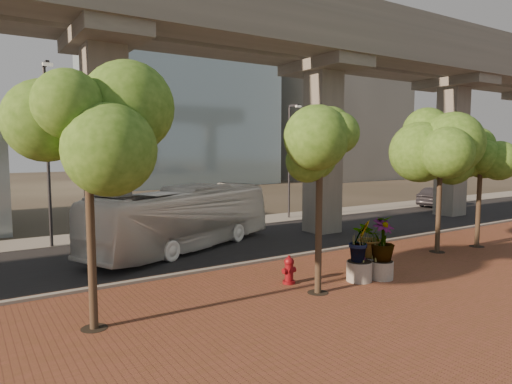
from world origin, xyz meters
TOP-DOWN VIEW (x-y plane):
  - ground at (0.00, 0.00)m, footprint 160.00×160.00m
  - brick_plaza at (0.00, -8.00)m, footprint 70.00×13.00m
  - asphalt_road at (0.00, 2.00)m, footprint 90.00×8.00m
  - curb_strip at (0.00, -2.00)m, footprint 70.00×0.25m
  - far_sidewalk at (0.00, 7.50)m, footprint 90.00×3.00m
  - transit_viaduct at (0.00, 2.00)m, footprint 72.00×5.60m
  - midrise_block at (38.00, 36.00)m, footprint 18.00×16.00m
  - transit_bus at (-2.49, 2.08)m, footprint 10.71×6.59m
  - parked_car at (21.52, 5.42)m, footprint 4.85×2.55m
  - fire_hydrant at (-1.67, -5.03)m, footprint 0.50×0.45m
  - planter_front at (1.48, -5.86)m, footprint 2.06×2.06m
  - planter_right at (1.50, -6.42)m, footprint 2.07×2.07m
  - planter_left at (0.63, -6.16)m, footprint 2.02×2.02m
  - street_tree_far_west at (-8.44, -5.42)m, footprint 3.89×3.89m
  - street_tree_near_west at (-1.50, -6.38)m, footprint 3.03×3.03m
  - street_tree_near_east at (6.98, -4.85)m, footprint 4.36×4.36m
  - street_tree_far_east at (9.61, -5.18)m, footprint 3.14×3.14m
  - streetlamp_west at (-7.66, 6.00)m, footprint 0.43×1.26m
  - streetlamp_east at (7.54, 7.05)m, footprint 0.38×1.11m

SIDE VIEW (x-z plane):
  - ground at x=0.00m, z-range 0.00..0.00m
  - asphalt_road at x=0.00m, z-range 0.00..0.04m
  - brick_plaza at x=0.00m, z-range 0.00..0.06m
  - far_sidewalk at x=0.00m, z-range 0.00..0.06m
  - curb_strip at x=0.00m, z-range 0.00..0.16m
  - fire_hydrant at x=-1.67m, z-range 0.04..1.04m
  - parked_car at x=21.52m, z-range 0.00..1.52m
  - planter_right at x=1.50m, z-range 0.29..2.51m
  - planter_left at x=0.63m, z-range 0.30..2.52m
  - planter_front at x=1.48m, z-range 0.30..2.56m
  - transit_bus at x=-2.49m, z-range 0.00..2.96m
  - streetlamp_east at x=7.54m, z-range 0.64..8.28m
  - street_tree_far_east at x=9.61m, z-range 1.64..7.72m
  - street_tree_near_west at x=-1.50m, z-range 1.73..7.90m
  - street_tree_near_east at x=6.98m, z-range 1.44..8.21m
  - streetlamp_west at x=-7.66m, z-range 0.73..9.42m
  - street_tree_far_west at x=-8.44m, z-range 1.68..8.51m
  - transit_viaduct at x=0.00m, z-range 1.09..13.49m
  - midrise_block at x=38.00m, z-range 0.00..24.00m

